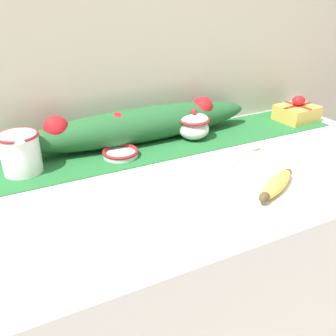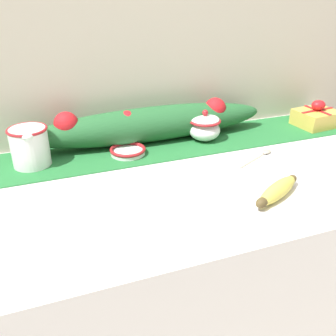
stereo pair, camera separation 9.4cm
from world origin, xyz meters
The scene contains 10 objects.
countertop centered at (0.00, 0.00, 0.46)m, with size 1.46×0.67×0.91m, color silver.
back_wall centered at (0.00, 0.35, 1.20)m, with size 2.26×0.04×2.40m, color #B7AD99.
table_runner centered at (0.00, 0.21, 0.91)m, with size 1.34×0.22×0.00m, color #236B33.
cream_pitcher centered at (-0.37, 0.21, 0.97)m, with size 0.11×0.13×0.11m.
sugar_bowl centered at (0.16, 0.21, 0.96)m, with size 0.10×0.10×0.10m.
small_dish centered at (-0.10, 0.19, 0.92)m, with size 0.11×0.11×0.02m.
banana centered at (0.17, -0.18, 0.93)m, with size 0.17×0.11×0.04m.
spoon centered at (0.29, 0.05, 0.92)m, with size 0.15×0.08×0.01m.
gift_box centered at (0.60, 0.19, 0.95)m, with size 0.15×0.13×0.09m.
poinsettia_garland centered at (0.00, 0.27, 0.97)m, with size 0.79×0.12×0.13m.
Camera 2 is at (-0.34, -0.82, 1.38)m, focal length 40.00 mm.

